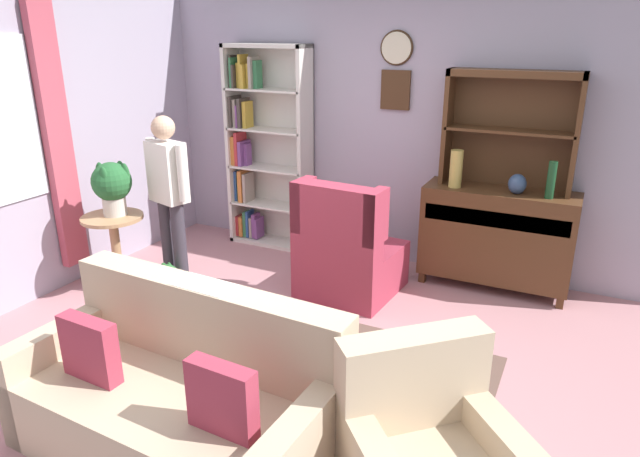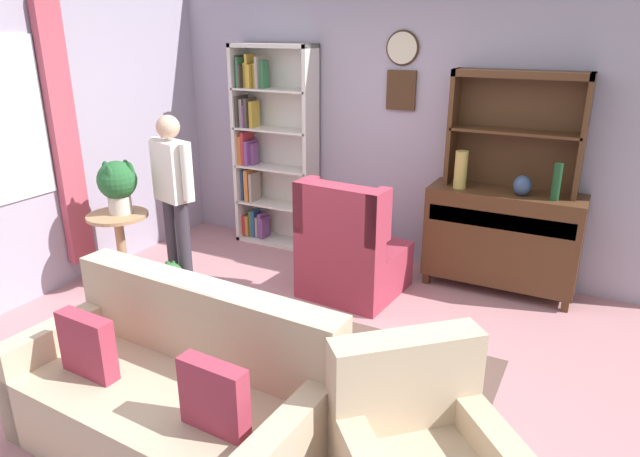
{
  "view_description": "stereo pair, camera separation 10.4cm",
  "coord_description": "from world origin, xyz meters",
  "px_view_note": "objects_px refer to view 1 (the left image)",
  "views": [
    {
      "loc": [
        1.68,
        -3.05,
        2.24
      ],
      "look_at": [
        0.1,
        0.2,
        0.95
      ],
      "focal_mm": 31.56,
      "sensor_mm": 36.0,
      "label": 1
    },
    {
      "loc": [
        1.78,
        -3.0,
        2.24
      ],
      "look_at": [
        0.1,
        0.2,
        0.95
      ],
      "focal_mm": 31.56,
      "sensor_mm": 36.0,
      "label": 2
    }
  ],
  "objects_px": {
    "wingback_chair": "(347,254)",
    "coffee_table": "(269,338)",
    "vase_round": "(517,184)",
    "couch_floral": "(179,401)",
    "potted_plant_large": "(112,184)",
    "vase_tall": "(456,169)",
    "book_stack": "(255,314)",
    "bottle_wine": "(551,180)",
    "person_reading": "(169,191)",
    "potted_plant_small": "(167,278)",
    "sideboard": "(497,234)",
    "bookshelf": "(263,147)",
    "plant_stand": "(116,246)",
    "sideboard_hutch": "(512,114)"
  },
  "relations": [
    {
      "from": "wingback_chair",
      "to": "coffee_table",
      "type": "relative_size",
      "value": 1.31
    },
    {
      "from": "vase_round",
      "to": "couch_floral",
      "type": "relative_size",
      "value": 0.09
    },
    {
      "from": "vase_round",
      "to": "wingback_chair",
      "type": "bearing_deg",
      "value": -152.47
    },
    {
      "from": "potted_plant_large",
      "to": "coffee_table",
      "type": "relative_size",
      "value": 0.58
    },
    {
      "from": "vase_tall",
      "to": "book_stack",
      "type": "xyz_separation_m",
      "value": [
        -0.8,
        -2.05,
        -0.62
      ]
    },
    {
      "from": "potted_plant_large",
      "to": "book_stack",
      "type": "distance_m",
      "value": 1.94
    },
    {
      "from": "bottle_wine",
      "to": "book_stack",
      "type": "relative_size",
      "value": 1.52
    },
    {
      "from": "wingback_chair",
      "to": "person_reading",
      "type": "height_order",
      "value": "person_reading"
    },
    {
      "from": "wingback_chair",
      "to": "potted_plant_small",
      "type": "xyz_separation_m",
      "value": [
        -1.39,
        -0.75,
        -0.2
      ]
    },
    {
      "from": "sideboard",
      "to": "bottle_wine",
      "type": "xyz_separation_m",
      "value": [
        0.39,
        -0.09,
        0.57
      ]
    },
    {
      "from": "bookshelf",
      "to": "vase_tall",
      "type": "distance_m",
      "value": 2.08
    },
    {
      "from": "vase_tall",
      "to": "plant_stand",
      "type": "xyz_separation_m",
      "value": [
        -2.58,
        -1.5,
        -0.64
      ]
    },
    {
      "from": "potted_plant_small",
      "to": "person_reading",
      "type": "relative_size",
      "value": 0.2
    },
    {
      "from": "sideboard_hutch",
      "to": "vase_round",
      "type": "bearing_deg",
      "value": -53.52
    },
    {
      "from": "vase_tall",
      "to": "book_stack",
      "type": "bearing_deg",
      "value": -111.4
    },
    {
      "from": "bookshelf",
      "to": "person_reading",
      "type": "bearing_deg",
      "value": -95.58
    },
    {
      "from": "bookshelf",
      "to": "sideboard",
      "type": "relative_size",
      "value": 1.62
    },
    {
      "from": "couch_floral",
      "to": "potted_plant_large",
      "type": "height_order",
      "value": "potted_plant_large"
    },
    {
      "from": "plant_stand",
      "to": "coffee_table",
      "type": "xyz_separation_m",
      "value": [
        1.92,
        -0.61,
        -0.09
      ]
    },
    {
      "from": "bookshelf",
      "to": "person_reading",
      "type": "height_order",
      "value": "bookshelf"
    },
    {
      "from": "couch_floral",
      "to": "vase_round",
      "type": "bearing_deg",
      "value": 65.26
    },
    {
      "from": "sideboard",
      "to": "potted_plant_small",
      "type": "distance_m",
      "value": 2.94
    },
    {
      "from": "vase_round",
      "to": "person_reading",
      "type": "distance_m",
      "value": 2.98
    },
    {
      "from": "sideboard_hutch",
      "to": "vase_round",
      "type": "relative_size",
      "value": 6.47
    },
    {
      "from": "couch_floral",
      "to": "plant_stand",
      "type": "relative_size",
      "value": 2.54
    },
    {
      "from": "bookshelf",
      "to": "vase_round",
      "type": "bearing_deg",
      "value": -3.37
    },
    {
      "from": "vase_round",
      "to": "person_reading",
      "type": "xyz_separation_m",
      "value": [
        -2.72,
        -1.2,
        -0.1
      ]
    },
    {
      "from": "bookshelf",
      "to": "vase_tall",
      "type": "xyz_separation_m",
      "value": [
        2.07,
        -0.17,
        0.02
      ]
    },
    {
      "from": "sideboard_hutch",
      "to": "coffee_table",
      "type": "height_order",
      "value": "sideboard_hutch"
    },
    {
      "from": "vase_round",
      "to": "book_stack",
      "type": "height_order",
      "value": "vase_round"
    },
    {
      "from": "bottle_wine",
      "to": "couch_floral",
      "type": "relative_size",
      "value": 0.17
    },
    {
      "from": "couch_floral",
      "to": "potted_plant_small",
      "type": "relative_size",
      "value": 5.98
    },
    {
      "from": "vase_tall",
      "to": "person_reading",
      "type": "distance_m",
      "value": 2.51
    },
    {
      "from": "potted_plant_small",
      "to": "potted_plant_large",
      "type": "bearing_deg",
      "value": -171.22
    },
    {
      "from": "wingback_chair",
      "to": "sideboard",
      "type": "bearing_deg",
      "value": 32.62
    },
    {
      "from": "vase_round",
      "to": "potted_plant_small",
      "type": "distance_m",
      "value": 3.11
    },
    {
      "from": "vase_tall",
      "to": "wingback_chair",
      "type": "height_order",
      "value": "vase_tall"
    },
    {
      "from": "plant_stand",
      "to": "book_stack",
      "type": "bearing_deg",
      "value": -17.15
    },
    {
      "from": "bottle_wine",
      "to": "couch_floral",
      "type": "height_order",
      "value": "bottle_wine"
    },
    {
      "from": "wingback_chair",
      "to": "vase_tall",
      "type": "bearing_deg",
      "value": 40.95
    },
    {
      "from": "potted_plant_small",
      "to": "person_reading",
      "type": "height_order",
      "value": "person_reading"
    },
    {
      "from": "sideboard",
      "to": "bookshelf",
      "type": "bearing_deg",
      "value": 178.01
    },
    {
      "from": "potted_plant_small",
      "to": "bookshelf",
      "type": "bearing_deg",
      "value": 87.63
    },
    {
      "from": "sideboard",
      "to": "vase_round",
      "type": "distance_m",
      "value": 0.52
    },
    {
      "from": "potted_plant_large",
      "to": "person_reading",
      "type": "bearing_deg",
      "value": 36.45
    },
    {
      "from": "wingback_chair",
      "to": "potted_plant_small",
      "type": "relative_size",
      "value": 3.42
    },
    {
      "from": "sideboard",
      "to": "book_stack",
      "type": "relative_size",
      "value": 6.37
    },
    {
      "from": "potted_plant_small",
      "to": "coffee_table",
      "type": "distance_m",
      "value": 1.66
    },
    {
      "from": "book_stack",
      "to": "vase_round",
      "type": "bearing_deg",
      "value": 57.32
    },
    {
      "from": "plant_stand",
      "to": "potted_plant_large",
      "type": "relative_size",
      "value": 1.57
    }
  ]
}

